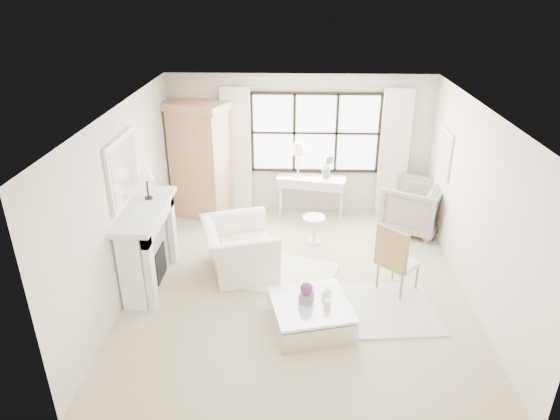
# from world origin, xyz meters

# --- Properties ---
(floor) EXTENTS (5.50, 5.50, 0.00)m
(floor) POSITION_xyz_m (0.00, 0.00, 0.00)
(floor) COLOR #C7B893
(floor) RESTS_ON ground
(ceiling) EXTENTS (5.50, 5.50, 0.00)m
(ceiling) POSITION_xyz_m (0.00, 0.00, 2.70)
(ceiling) COLOR white
(ceiling) RESTS_ON ground
(wall_back) EXTENTS (5.00, 0.00, 5.00)m
(wall_back) POSITION_xyz_m (0.00, 2.75, 1.35)
(wall_back) COLOR beige
(wall_back) RESTS_ON ground
(wall_front) EXTENTS (5.00, 0.00, 5.00)m
(wall_front) POSITION_xyz_m (0.00, -2.75, 1.35)
(wall_front) COLOR silver
(wall_front) RESTS_ON ground
(wall_left) EXTENTS (0.00, 5.50, 5.50)m
(wall_left) POSITION_xyz_m (-2.50, 0.00, 1.35)
(wall_left) COLOR beige
(wall_left) RESTS_ON ground
(wall_right) EXTENTS (0.00, 5.50, 5.50)m
(wall_right) POSITION_xyz_m (2.50, 0.00, 1.35)
(wall_right) COLOR silver
(wall_right) RESTS_ON ground
(window_pane) EXTENTS (2.40, 0.02, 1.50)m
(window_pane) POSITION_xyz_m (0.30, 2.73, 1.60)
(window_pane) COLOR white
(window_pane) RESTS_ON wall_back
(window_frame) EXTENTS (2.50, 0.04, 1.50)m
(window_frame) POSITION_xyz_m (0.30, 2.72, 1.60)
(window_frame) COLOR black
(window_frame) RESTS_ON wall_back
(curtain_rod) EXTENTS (3.30, 0.04, 0.04)m
(curtain_rod) POSITION_xyz_m (0.30, 2.67, 2.47)
(curtain_rod) COLOR #B68F3F
(curtain_rod) RESTS_ON wall_back
(curtain_left) EXTENTS (0.55, 0.10, 2.47)m
(curtain_left) POSITION_xyz_m (-1.20, 2.65, 1.24)
(curtain_left) COLOR white
(curtain_left) RESTS_ON ground
(curtain_right) EXTENTS (0.55, 0.10, 2.47)m
(curtain_right) POSITION_xyz_m (1.80, 2.65, 1.24)
(curtain_right) COLOR white
(curtain_right) RESTS_ON ground
(fireplace) EXTENTS (0.58, 1.66, 1.26)m
(fireplace) POSITION_xyz_m (-2.27, 0.00, 0.65)
(fireplace) COLOR silver
(fireplace) RESTS_ON ground
(mirror_frame) EXTENTS (0.05, 1.15, 0.95)m
(mirror_frame) POSITION_xyz_m (-2.47, 0.00, 1.84)
(mirror_frame) COLOR silver
(mirror_frame) RESTS_ON wall_left
(mirror_glass) EXTENTS (0.02, 1.00, 0.80)m
(mirror_glass) POSITION_xyz_m (-2.44, 0.00, 1.84)
(mirror_glass) COLOR silver
(mirror_glass) RESTS_ON wall_left
(art_frame) EXTENTS (0.04, 0.62, 0.82)m
(art_frame) POSITION_xyz_m (2.47, 1.70, 1.55)
(art_frame) COLOR white
(art_frame) RESTS_ON wall_right
(art_canvas) EXTENTS (0.01, 0.52, 0.72)m
(art_canvas) POSITION_xyz_m (2.45, 1.70, 1.55)
(art_canvas) COLOR beige
(art_canvas) RESTS_ON wall_right
(mantel_lamp) EXTENTS (0.22, 0.22, 0.51)m
(mantel_lamp) POSITION_xyz_m (-2.26, 0.32, 1.65)
(mantel_lamp) COLOR black
(mantel_lamp) RESTS_ON fireplace
(armoire) EXTENTS (1.30, 1.07, 2.24)m
(armoire) POSITION_xyz_m (-1.89, 2.43, 1.14)
(armoire) COLOR tan
(armoire) RESTS_ON floor
(console_table) EXTENTS (1.36, 0.67, 0.80)m
(console_table) POSITION_xyz_m (0.24, 2.48, 0.40)
(console_table) COLOR silver
(console_table) RESTS_ON floor
(console_lamp) EXTENTS (0.28, 0.28, 0.69)m
(console_lamp) POSITION_xyz_m (-0.02, 2.48, 1.36)
(console_lamp) COLOR #B08E3D
(console_lamp) RESTS_ON console_table
(orchid_plant) EXTENTS (0.26, 0.21, 0.46)m
(orchid_plant) POSITION_xyz_m (0.54, 2.47, 1.03)
(orchid_plant) COLOR #57714B
(orchid_plant) RESTS_ON console_table
(side_table) EXTENTS (0.40, 0.40, 0.51)m
(side_table) POSITION_xyz_m (0.27, 1.34, 0.33)
(side_table) COLOR silver
(side_table) RESTS_ON floor
(rug_left) EXTENTS (1.91, 1.57, 0.03)m
(rug_left) POSITION_xyz_m (-0.26, 0.27, 0.01)
(rug_left) COLOR white
(rug_left) RESTS_ON floor
(rug_right) EXTENTS (1.82, 1.43, 0.03)m
(rug_right) POSITION_xyz_m (1.09, -0.62, 0.02)
(rug_right) COLOR silver
(rug_right) RESTS_ON floor
(club_armchair) EXTENTS (1.38, 1.49, 0.80)m
(club_armchair) POSITION_xyz_m (-0.93, 0.37, 0.40)
(club_armchair) COLOR white
(club_armchair) RESTS_ON floor
(wingback_chair) EXTENTS (1.37, 1.36, 0.92)m
(wingback_chair) POSITION_xyz_m (2.12, 1.94, 0.46)
(wingback_chair) COLOR gray
(wingback_chair) RESTS_ON floor
(french_chair) EXTENTS (0.68, 0.68, 1.08)m
(french_chair) POSITION_xyz_m (1.46, -0.10, 0.31)
(french_chair) COLOR #AC8148
(french_chair) RESTS_ON floor
(coffee_table) EXTENTS (1.21, 1.21, 0.38)m
(coffee_table) POSITION_xyz_m (0.17, -1.02, 0.18)
(coffee_table) COLOR silver
(coffee_table) RESTS_ON floor
(planter_box) EXTENTS (0.21, 0.21, 0.13)m
(planter_box) POSITION_xyz_m (0.11, -0.99, 0.44)
(planter_box) COLOR slate
(planter_box) RESTS_ON coffee_table
(planter_flowers) EXTENTS (0.17, 0.17, 0.17)m
(planter_flowers) POSITION_xyz_m (0.11, -0.99, 0.59)
(planter_flowers) COLOR #582B6D
(planter_flowers) RESTS_ON planter_box
(pillar_candle) EXTENTS (0.09, 0.09, 0.12)m
(pillar_candle) POSITION_xyz_m (0.38, -1.12, 0.44)
(pillar_candle) COLOR white
(pillar_candle) RESTS_ON coffee_table
(coffee_vase) EXTENTS (0.15, 0.15, 0.15)m
(coffee_vase) POSITION_xyz_m (0.38, -0.87, 0.45)
(coffee_vase) COLOR white
(coffee_vase) RESTS_ON coffee_table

